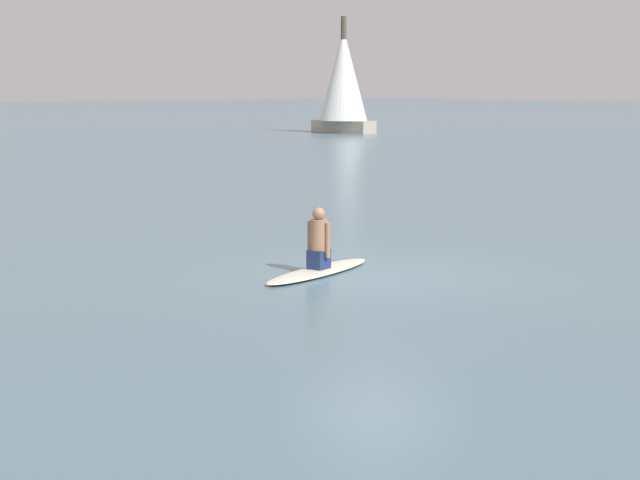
# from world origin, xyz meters

# --- Properties ---
(ground_plane) EXTENTS (400.00, 400.00, 0.00)m
(ground_plane) POSITION_xyz_m (0.00, 0.00, 0.00)
(ground_plane) COLOR slate
(surfboard) EXTENTS (2.81, 1.29, 0.09)m
(surfboard) POSITION_xyz_m (0.57, -0.77, 0.04)
(surfboard) COLOR silver
(surfboard) RESTS_ON ground
(person_paddler) EXTENTS (0.39, 0.44, 1.00)m
(person_paddler) POSITION_xyz_m (0.57, -0.77, 0.54)
(person_paddler) COLOR navy
(person_paddler) RESTS_ON surfboard
(sailboat_center_horizon) EXTENTS (3.61, 4.77, 7.73)m
(sailboat_center_horizon) POSITION_xyz_m (-34.13, -37.61, 3.61)
(sailboat_center_horizon) COLOR #B2A893
(sailboat_center_horizon) RESTS_ON ground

